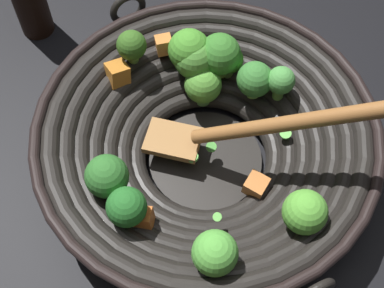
% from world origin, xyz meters
% --- Properties ---
extents(ground_plane, '(4.00, 4.00, 0.00)m').
position_xyz_m(ground_plane, '(0.00, 0.00, 0.00)').
color(ground_plane, black).
extents(wok, '(0.46, 0.43, 0.22)m').
position_xyz_m(wok, '(-0.00, 0.00, 0.06)').
color(wok, black).
rests_on(wok, ground).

